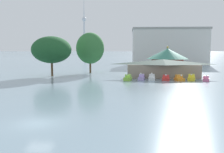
{
  "coord_description": "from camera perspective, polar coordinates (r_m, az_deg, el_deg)",
  "views": [
    {
      "loc": [
        8.36,
        -22.89,
        7.13
      ],
      "look_at": [
        6.08,
        19.29,
        2.5
      ],
      "focal_mm": 39.57,
      "sensor_mm": 36.0,
      "label": 1
    }
  ],
  "objects": [
    {
      "name": "boathouse",
      "position": [
        63.85,
        11.69,
        1.92
      ],
      "size": [
        19.33,
        6.18,
        4.67
      ],
      "color": "gray",
      "rests_on": "ground"
    },
    {
      "name": "pedal_boat_pink",
      "position": [
        59.89,
        20.87,
        -0.51
      ],
      "size": [
        1.84,
        2.5,
        1.48
      ],
      "rotation": [
        0.0,
        0.0,
        -1.82
      ],
      "color": "pink",
      "rests_on": "ground"
    },
    {
      "name": "distant_broadcast_tower",
      "position": [
        394.3,
        -6.47,
        12.38
      ],
      "size": [
        6.54,
        6.54,
        130.57
      ],
      "color": "silver",
      "rests_on": "ground"
    },
    {
      "name": "shoreline_tree_tall_left",
      "position": [
        68.47,
        -13.8,
        6.02
      ],
      "size": [
        10.62,
        10.62,
        10.67
      ],
      "color": "brown",
      "rests_on": "ground"
    },
    {
      "name": "pedal_boat_orange",
      "position": [
        58.51,
        15.28,
        -0.43
      ],
      "size": [
        2.13,
        2.82,
        1.55
      ],
      "rotation": [
        0.0,
        0.0,
        -1.39
      ],
      "color": "orange",
      "rests_on": "ground"
    },
    {
      "name": "pedal_boat_lavender",
      "position": [
        58.77,
        6.84,
        -0.22
      ],
      "size": [
        1.89,
        3.16,
        1.77
      ],
      "rotation": [
        0.0,
        0.0,
        -1.78
      ],
      "color": "#B299D8",
      "rests_on": "ground"
    },
    {
      "name": "pedal_boat_red",
      "position": [
        58.66,
        12.36,
        -0.38
      ],
      "size": [
        2.14,
        2.72,
        1.55
      ],
      "rotation": [
        0.0,
        0.0,
        -1.77
      ],
      "color": "red",
      "rests_on": "ground"
    },
    {
      "name": "pedal_boat_white",
      "position": [
        58.88,
        9.19,
        -0.24
      ],
      "size": [
        1.79,
        2.52,
        1.8
      ],
      "rotation": [
        0.0,
        0.0,
        -1.71
      ],
      "color": "white",
      "rests_on": "ground"
    },
    {
      "name": "ground_plane",
      "position": [
        25.39,
        -16.54,
        -10.31
      ],
      "size": [
        2000.0,
        2000.0,
        0.0
      ],
      "primitive_type": "plane",
      "color": "gray"
    },
    {
      "name": "green_roof_pavilion",
      "position": [
        79.48,
        12.67,
        4.01
      ],
      "size": [
        12.75,
        12.75,
        8.17
      ],
      "color": "#993328",
      "rests_on": "ground"
    },
    {
      "name": "pedal_boat_yellow",
      "position": [
        59.91,
        17.9,
        -0.33
      ],
      "size": [
        2.39,
        3.19,
        1.64
      ],
      "rotation": [
        0.0,
        0.0,
        -1.88
      ],
      "color": "yellow",
      "rests_on": "ground"
    },
    {
      "name": "background_building_block",
      "position": [
        122.04,
        12.98,
        6.79
      ],
      "size": [
        34.98,
        15.89,
        17.16
      ],
      "color": "silver",
      "rests_on": "ground"
    },
    {
      "name": "shoreline_tree_mid",
      "position": [
        75.89,
        -5.07,
        6.53
      ],
      "size": [
        8.54,
        8.54,
        12.26
      ],
      "color": "brown",
      "rests_on": "ground"
    },
    {
      "name": "pedal_boat_lime",
      "position": [
        57.01,
        3.67,
        -0.37
      ],
      "size": [
        2.03,
        2.53,
        1.54
      ],
      "rotation": [
        0.0,
        0.0,
        -1.87
      ],
      "color": "#8CCC3F",
      "rests_on": "ground"
    }
  ]
}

